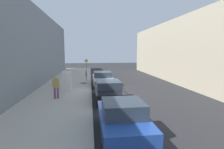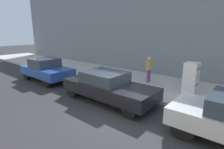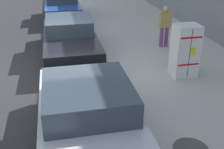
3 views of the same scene
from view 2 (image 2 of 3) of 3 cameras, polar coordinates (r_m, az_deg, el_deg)
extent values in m
plane|color=#28282B|center=(7.24, 4.13, -12.23)|extent=(80.00, 80.00, 0.00)
cube|color=#B2ADA0|center=(10.48, 17.07, -4.00)|extent=(4.66, 44.00, 0.16)
cube|color=slate|center=(13.34, 24.43, 14.84)|extent=(2.37, 39.60, 7.37)
cube|color=white|center=(9.56, 24.33, -1.00)|extent=(0.71, 0.61, 1.55)
cube|color=black|center=(9.49, 26.10, -1.29)|extent=(0.01, 0.01, 1.48)
cube|color=yellow|center=(9.55, 26.31, -0.62)|extent=(0.16, 0.01, 0.22)
cube|color=red|center=(9.38, 26.42, 1.64)|extent=(0.64, 0.01, 0.05)
cube|color=red|center=(9.57, 25.91, -3.09)|extent=(0.64, 0.01, 0.05)
cylinder|color=#7A3D7F|center=(10.99, 12.10, -0.35)|extent=(0.14, 0.14, 0.77)
cylinder|color=#7A3D7F|center=(10.82, 11.59, -0.55)|extent=(0.14, 0.14, 0.77)
cube|color=#A8934C|center=(10.76, 12.02, 3.04)|extent=(0.45, 0.22, 0.58)
sphere|color=tan|center=(10.69, 12.13, 5.11)|extent=(0.21, 0.21, 0.21)
cube|color=#23479E|center=(12.24, -20.47, 1.01)|extent=(1.77, 3.84, 0.55)
cube|color=#2D3842|center=(12.30, -21.13, 3.63)|extent=(1.56, 1.61, 0.55)
cylinder|color=black|center=(11.62, -13.94, -0.56)|extent=(0.22, 0.74, 0.74)
cylinder|color=black|center=(10.84, -20.38, -2.06)|extent=(0.22, 0.74, 0.74)
cylinder|color=black|center=(13.77, -20.36, 1.20)|extent=(0.22, 0.74, 0.74)
cylinder|color=black|center=(13.12, -26.06, 0.05)|extent=(0.22, 0.74, 0.74)
cube|color=black|center=(8.14, -1.14, -4.65)|extent=(1.81, 4.57, 0.55)
cube|color=#2D3842|center=(8.13, -2.36, -0.81)|extent=(1.59, 1.92, 0.50)
cylinder|color=black|center=(7.92, 12.10, -7.60)|extent=(0.22, 0.65, 0.65)
cylinder|color=black|center=(6.70, 5.68, -11.48)|extent=(0.22, 0.65, 0.65)
cylinder|color=black|center=(9.88, -5.64, -3.02)|extent=(0.22, 0.65, 0.65)
cylinder|color=black|center=(8.93, -12.79, -5.17)|extent=(0.22, 0.65, 0.65)
cylinder|color=black|center=(7.33, 26.39, -10.38)|extent=(0.22, 0.70, 0.70)
cylinder|color=black|center=(5.89, 22.29, -15.98)|extent=(0.22, 0.70, 0.70)
camera|label=1|loc=(18.44, -28.21, 12.75)|focal=28.00mm
camera|label=3|loc=(7.11, 83.15, 7.02)|focal=45.00mm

